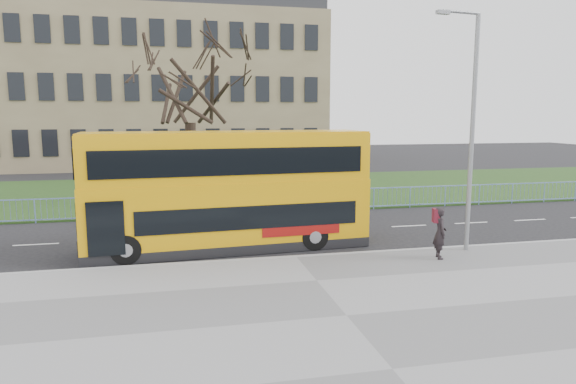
{
  "coord_description": "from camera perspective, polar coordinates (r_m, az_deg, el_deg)",
  "views": [
    {
      "loc": [
        -3.8,
        -17.66,
        4.79
      ],
      "look_at": [
        0.29,
        1.0,
        1.9
      ],
      "focal_mm": 32.0,
      "sensor_mm": 36.0,
      "label": 1
    }
  ],
  "objects": [
    {
      "name": "guard_railing",
      "position": [
        24.92,
        -3.41,
        -1.21
      ],
      "size": [
        40.0,
        0.12,
        1.1
      ],
      "primitive_type": null,
      "color": "#7493CE",
      "rests_on": "ground"
    },
    {
      "name": "pavement",
      "position": [
        12.49,
        6.52,
        -13.72
      ],
      "size": [
        80.0,
        10.5,
        0.12
      ],
      "primitive_type": "cube",
      "color": "slate",
      "rests_on": "ground"
    },
    {
      "name": "civic_building",
      "position": [
        52.72,
        -13.91,
        10.76
      ],
      "size": [
        30.0,
        15.0,
        14.0
      ],
      "primitive_type": "cube",
      "color": "#7B6B4E",
      "rests_on": "ground"
    },
    {
      "name": "ground",
      "position": [
        18.69,
        -0.21,
        -6.25
      ],
      "size": [
        120.0,
        120.0,
        0.0
      ],
      "primitive_type": "plane",
      "color": "black",
      "rests_on": "ground"
    },
    {
      "name": "yellow_bus",
      "position": [
        18.32,
        -6.64,
        0.5
      ],
      "size": [
        10.03,
        3.0,
        4.15
      ],
      "rotation": [
        0.0,
        0.0,
        0.07
      ],
      "color": "#DE9C09",
      "rests_on": "ground"
    },
    {
      "name": "grass_verge",
      "position": [
        32.54,
        -5.52,
        0.17
      ],
      "size": [
        80.0,
        15.4,
        0.08
      ],
      "primitive_type": "cube",
      "color": "#1C3914",
      "rests_on": "ground"
    },
    {
      "name": "pedestrian",
      "position": [
        17.5,
        16.54,
        -4.38
      ],
      "size": [
        0.54,
        0.7,
        1.7
      ],
      "primitive_type": "imported",
      "rotation": [
        0.0,
        0.0,
        1.33
      ],
      "color": "black",
      "rests_on": "pavement"
    },
    {
      "name": "bare_tree",
      "position": [
        27.68,
        -10.85,
        9.27
      ],
      "size": [
        7.15,
        7.15,
        10.21
      ],
      "primitive_type": null,
      "color": "black",
      "rests_on": "grass_verge"
    },
    {
      "name": "kerb",
      "position": [
        17.21,
        0.88,
        -7.31
      ],
      "size": [
        80.0,
        0.2,
        0.14
      ],
      "primitive_type": "cube",
      "color": "gray",
      "rests_on": "ground"
    },
    {
      "name": "street_lamp",
      "position": [
        18.41,
        19.59,
        7.19
      ],
      "size": [
        1.69,
        0.39,
        7.98
      ],
      "rotation": [
        0.0,
        0.0,
        0.14
      ],
      "color": "gray",
      "rests_on": "pavement"
    }
  ]
}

